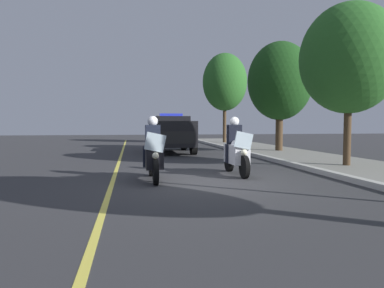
# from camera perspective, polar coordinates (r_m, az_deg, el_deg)

# --- Properties ---
(ground_plane) EXTENTS (80.00, 80.00, 0.00)m
(ground_plane) POSITION_cam_1_polar(r_m,az_deg,el_deg) (9.25, 1.57, -6.10)
(ground_plane) COLOR #333335
(curb_strip) EXTENTS (48.00, 0.24, 0.15)m
(curb_strip) POSITION_cam_1_polar(r_m,az_deg,el_deg) (10.67, 22.25, -4.68)
(curb_strip) COLOR #B7B5AD
(curb_strip) RESTS_ON ground
(lane_stripe_center) EXTENTS (48.00, 0.12, 0.01)m
(lane_stripe_center) POSITION_cam_1_polar(r_m,az_deg,el_deg) (9.08, -12.86, -6.32)
(lane_stripe_center) COLOR #E0D14C
(lane_stripe_center) RESTS_ON ground
(police_motorcycle_lead_left) EXTENTS (2.14, 0.56, 1.72)m
(police_motorcycle_lead_left) POSITION_cam_1_polar(r_m,az_deg,el_deg) (9.46, -6.29, -1.64)
(police_motorcycle_lead_left) COLOR black
(police_motorcycle_lead_left) RESTS_ON ground
(police_motorcycle_lead_right) EXTENTS (2.14, 0.56, 1.72)m
(police_motorcycle_lead_right) POSITION_cam_1_polar(r_m,az_deg,el_deg) (10.48, 7.17, -1.16)
(police_motorcycle_lead_right) COLOR black
(police_motorcycle_lead_right) RESTS_ON ground
(police_suv) EXTENTS (4.93, 2.12, 2.05)m
(police_suv) POSITION_cam_1_polar(r_m,az_deg,el_deg) (18.55, -3.38, 1.92)
(police_suv) COLOR black
(police_suv) RESTS_ON ground
(tree_mid_block) EXTENTS (3.26, 3.26, 5.44)m
(tree_mid_block) POSITION_cam_1_polar(r_m,az_deg,el_deg) (13.23, 24.13, 12.50)
(tree_mid_block) COLOR #42301E
(tree_mid_block) RESTS_ON sidewalk_strip
(tree_far_back) EXTENTS (3.38, 3.38, 5.72)m
(tree_far_back) POSITION_cam_1_polar(r_m,az_deg,el_deg) (19.35, 14.05, 9.84)
(tree_far_back) COLOR #42301E
(tree_far_back) RESTS_ON sidewalk_strip
(tree_behind_suv) EXTENTS (3.35, 3.35, 6.73)m
(tree_behind_suv) POSITION_cam_1_polar(r_m,az_deg,el_deg) (27.11, 5.33, 9.95)
(tree_behind_suv) COLOR #42301E
(tree_behind_suv) RESTS_ON sidewalk_strip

